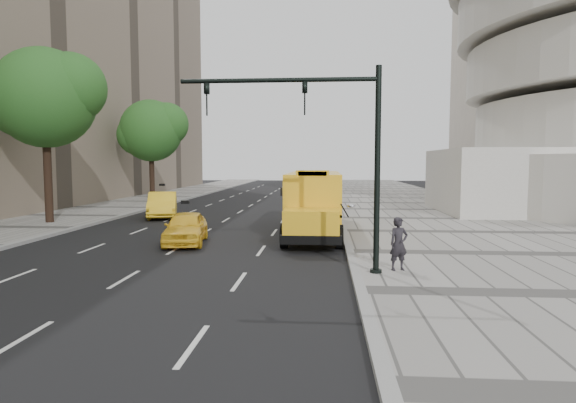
# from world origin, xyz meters

# --- Properties ---
(ground) EXTENTS (140.00, 140.00, 0.00)m
(ground) POSITION_xyz_m (0.00, 0.00, 0.00)
(ground) COLOR black
(ground) RESTS_ON ground
(sidewalk_museum) EXTENTS (12.00, 140.00, 0.15)m
(sidewalk_museum) POSITION_xyz_m (12.00, 0.00, 0.07)
(sidewalk_museum) COLOR gray
(sidewalk_museum) RESTS_ON ground
(sidewalk_far) EXTENTS (6.00, 140.00, 0.15)m
(sidewalk_far) POSITION_xyz_m (-11.00, 0.00, 0.07)
(sidewalk_far) COLOR gray
(sidewalk_far) RESTS_ON ground
(curb_museum) EXTENTS (0.30, 140.00, 0.15)m
(curb_museum) POSITION_xyz_m (6.00, 0.00, 0.07)
(curb_museum) COLOR gray
(curb_museum) RESTS_ON ground
(curb_far) EXTENTS (0.30, 140.00, 0.15)m
(curb_far) POSITION_xyz_m (-8.00, 0.00, 0.07)
(curb_far) COLOR gray
(curb_far) RESTS_ON ground
(tree_b) EXTENTS (6.20, 5.51, 9.84)m
(tree_b) POSITION_xyz_m (-10.40, 2.06, 7.13)
(tree_b) COLOR black
(tree_b) RESTS_ON ground
(tree_c) EXTENTS (6.17, 5.49, 9.09)m
(tree_c) POSITION_xyz_m (-10.40, 18.39, 6.39)
(tree_c) COLOR black
(tree_c) RESTS_ON ground
(school_bus) EXTENTS (2.96, 11.56, 3.19)m
(school_bus) POSITION_xyz_m (4.50, 0.53, 1.76)
(school_bus) COLOR yellow
(school_bus) RESTS_ON ground
(taxi_near) EXTENTS (2.26, 4.32, 1.40)m
(taxi_near) POSITION_xyz_m (-0.99, -3.56, 0.70)
(taxi_near) COLOR yellow
(taxi_near) RESTS_ON ground
(taxi_far) EXTENTS (3.05, 5.20, 1.62)m
(taxi_far) POSITION_xyz_m (-5.36, 6.17, 0.81)
(taxi_far) COLOR yellow
(taxi_far) RESTS_ON ground
(pedestrian) EXTENTS (0.71, 0.59, 1.67)m
(pedestrian) POSITION_xyz_m (7.33, -8.78, 0.99)
(pedestrian) COLOR black
(pedestrian) RESTS_ON sidewalk_museum
(traffic_signal) EXTENTS (6.18, 0.36, 6.40)m
(traffic_signal) POSITION_xyz_m (5.19, -9.16, 4.09)
(traffic_signal) COLOR black
(traffic_signal) RESTS_ON ground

